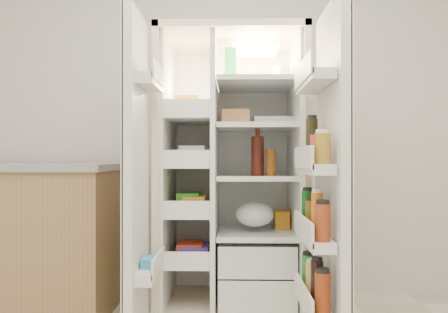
{
  "coord_description": "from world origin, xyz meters",
  "views": [
    {
      "loc": [
        0.04,
        -1.17,
        1.0
      ],
      "look_at": [
        -0.01,
        1.25,
        1.01
      ],
      "focal_mm": 34.0,
      "sensor_mm": 36.0,
      "label": 1
    }
  ],
  "objects": [
    {
      "name": "wall_back",
      "position": [
        0.0,
        2.0,
        1.35
      ],
      "size": [
        4.0,
        0.02,
        2.7
      ],
      "primitive_type": "cube",
      "color": "silver",
      "rests_on": "floor"
    },
    {
      "name": "kitchen_counter",
      "position": [
        -1.38,
        1.56,
        0.48
      ],
      "size": [
        1.33,
        0.71,
        0.96
      ],
      "color": "#956D4A",
      "rests_on": "floor"
    },
    {
      "name": "freezer_door",
      "position": [
        -0.46,
        1.05,
        0.89
      ],
      "size": [
        0.15,
        0.4,
        1.72
      ],
      "color": "silver",
      "rests_on": "floor"
    },
    {
      "name": "fridge_door",
      "position": [
        0.52,
        0.96,
        0.87
      ],
      "size": [
        0.17,
        0.58,
        1.72
      ],
      "color": "silver",
      "rests_on": "floor"
    },
    {
      "name": "refrigerator",
      "position": [
        0.05,
        1.65,
        0.74
      ],
      "size": [
        0.92,
        0.7,
        1.8
      ],
      "color": "beige",
      "rests_on": "floor"
    }
  ]
}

